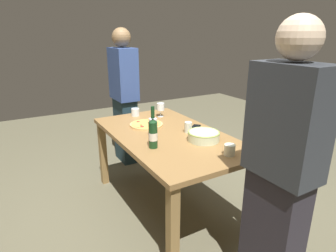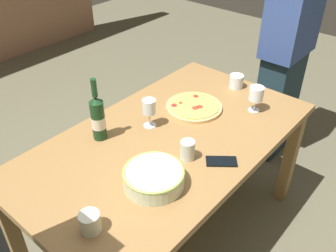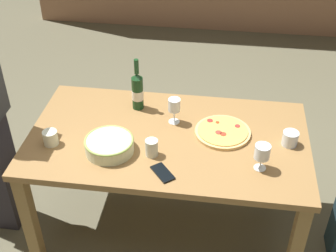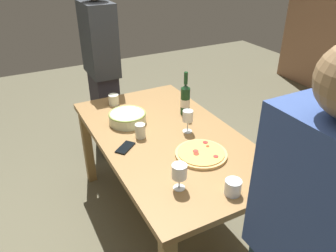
{
  "view_description": "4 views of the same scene",
  "coord_description": "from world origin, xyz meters",
  "px_view_note": "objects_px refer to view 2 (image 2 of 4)",
  "views": [
    {
      "loc": [
        -2.07,
        1.19,
        1.61
      ],
      "look_at": [
        0.0,
        0.0,
        0.82
      ],
      "focal_mm": 30.01,
      "sensor_mm": 36.0,
      "label": 1
    },
    {
      "loc": [
        -1.14,
        -0.98,
        1.88
      ],
      "look_at": [
        0.0,
        0.0,
        0.82
      ],
      "focal_mm": 39.22,
      "sensor_mm": 36.0,
      "label": 2
    },
    {
      "loc": [
        0.28,
        -2.04,
        2.35
      ],
      "look_at": [
        0.0,
        0.0,
        0.82
      ],
      "focal_mm": 48.67,
      "sensor_mm": 36.0,
      "label": 3
    },
    {
      "loc": [
        1.69,
        -0.89,
        1.89
      ],
      "look_at": [
        0.0,
        0.0,
        0.82
      ],
      "focal_mm": 34.97,
      "sensor_mm": 36.0,
      "label": 4
    }
  ],
  "objects_px": {
    "serving_bowl": "(154,177)",
    "cup_amber": "(236,81)",
    "dining_table": "(168,152)",
    "wine_glass_near_pizza": "(149,107)",
    "cup_spare": "(187,150)",
    "wine_bottle": "(98,117)",
    "pizza": "(194,107)",
    "cell_phone": "(221,161)",
    "person_host": "(287,50)",
    "cup_ceramic": "(90,222)",
    "wine_glass_by_bottle": "(256,94)"
  },
  "relations": [
    {
      "from": "serving_bowl",
      "to": "cup_amber",
      "type": "height_order",
      "value": "cup_amber"
    },
    {
      "from": "dining_table",
      "to": "wine_glass_near_pizza",
      "type": "relative_size",
      "value": 9.98
    },
    {
      "from": "dining_table",
      "to": "cup_spare",
      "type": "bearing_deg",
      "value": -110.14
    },
    {
      "from": "cup_amber",
      "to": "wine_bottle",
      "type": "bearing_deg",
      "value": 164.91
    },
    {
      "from": "pizza",
      "to": "wine_bottle",
      "type": "relative_size",
      "value": 0.96
    },
    {
      "from": "serving_bowl",
      "to": "cell_phone",
      "type": "bearing_deg",
      "value": -24.22
    },
    {
      "from": "cell_phone",
      "to": "person_host",
      "type": "distance_m",
      "value": 1.22
    },
    {
      "from": "wine_glass_near_pizza",
      "to": "cell_phone",
      "type": "height_order",
      "value": "wine_glass_near_pizza"
    },
    {
      "from": "wine_glass_near_pizza",
      "to": "serving_bowl",
      "type": "bearing_deg",
      "value": -134.81
    },
    {
      "from": "dining_table",
      "to": "cell_phone",
      "type": "distance_m",
      "value": 0.33
    },
    {
      "from": "cup_ceramic",
      "to": "cup_spare",
      "type": "relative_size",
      "value": 0.86
    },
    {
      "from": "pizza",
      "to": "serving_bowl",
      "type": "height_order",
      "value": "serving_bowl"
    },
    {
      "from": "dining_table",
      "to": "cup_spare",
      "type": "height_order",
      "value": "cup_spare"
    },
    {
      "from": "serving_bowl",
      "to": "person_host",
      "type": "distance_m",
      "value": 1.5
    },
    {
      "from": "serving_bowl",
      "to": "wine_glass_near_pizza",
      "type": "xyz_separation_m",
      "value": [
        0.32,
        0.32,
        0.07
      ]
    },
    {
      "from": "serving_bowl",
      "to": "cup_spare",
      "type": "distance_m",
      "value": 0.23
    },
    {
      "from": "wine_bottle",
      "to": "cell_phone",
      "type": "xyz_separation_m",
      "value": [
        0.24,
        -0.58,
        -0.12
      ]
    },
    {
      "from": "cup_ceramic",
      "to": "cup_spare",
      "type": "bearing_deg",
      "value": -1.66
    },
    {
      "from": "cup_ceramic",
      "to": "cell_phone",
      "type": "relative_size",
      "value": 0.59
    },
    {
      "from": "serving_bowl",
      "to": "wine_glass_near_pizza",
      "type": "relative_size",
      "value": 1.68
    },
    {
      "from": "dining_table",
      "to": "wine_glass_by_bottle",
      "type": "relative_size",
      "value": 10.66
    },
    {
      "from": "wine_glass_by_bottle",
      "to": "cell_phone",
      "type": "xyz_separation_m",
      "value": [
        -0.5,
        -0.11,
        -0.1
      ]
    },
    {
      "from": "cup_ceramic",
      "to": "cup_spare",
      "type": "distance_m",
      "value": 0.57
    },
    {
      "from": "serving_bowl",
      "to": "wine_glass_near_pizza",
      "type": "distance_m",
      "value": 0.45
    },
    {
      "from": "dining_table",
      "to": "serving_bowl",
      "type": "distance_m",
      "value": 0.37
    },
    {
      "from": "wine_bottle",
      "to": "cup_amber",
      "type": "relative_size",
      "value": 3.83
    },
    {
      "from": "dining_table",
      "to": "cell_phone",
      "type": "height_order",
      "value": "cell_phone"
    },
    {
      "from": "pizza",
      "to": "wine_glass_by_bottle",
      "type": "bearing_deg",
      "value": -52.91
    },
    {
      "from": "wine_glass_by_bottle",
      "to": "cell_phone",
      "type": "relative_size",
      "value": 1.04
    },
    {
      "from": "pizza",
      "to": "wine_glass_by_bottle",
      "type": "xyz_separation_m",
      "value": [
        0.21,
        -0.27,
        0.1
      ]
    },
    {
      "from": "person_host",
      "to": "wine_glass_by_bottle",
      "type": "bearing_deg",
      "value": 14.81
    },
    {
      "from": "wine_glass_by_bottle",
      "to": "wine_glass_near_pizza",
      "type": "bearing_deg",
      "value": 145.07
    },
    {
      "from": "cup_spare",
      "to": "cell_phone",
      "type": "relative_size",
      "value": 0.68
    },
    {
      "from": "wine_glass_near_pizza",
      "to": "wine_bottle",
      "type": "bearing_deg",
      "value": 153.26
    },
    {
      "from": "serving_bowl",
      "to": "cup_spare",
      "type": "xyz_separation_m",
      "value": [
        0.23,
        -0.0,
        0.01
      ]
    },
    {
      "from": "wine_glass_by_bottle",
      "to": "cup_amber",
      "type": "relative_size",
      "value": 1.71
    },
    {
      "from": "wine_bottle",
      "to": "cup_ceramic",
      "type": "bearing_deg",
      "value": -134.27
    },
    {
      "from": "wine_bottle",
      "to": "cup_amber",
      "type": "xyz_separation_m",
      "value": [
        0.91,
        -0.24,
        -0.08
      ]
    },
    {
      "from": "cup_amber",
      "to": "cup_spare",
      "type": "xyz_separation_m",
      "value": [
        -0.75,
        -0.2,
        0.01
      ]
    },
    {
      "from": "pizza",
      "to": "person_host",
      "type": "distance_m",
      "value": 0.9
    },
    {
      "from": "dining_table",
      "to": "wine_glass_by_bottle",
      "type": "height_order",
      "value": "wine_glass_by_bottle"
    },
    {
      "from": "wine_bottle",
      "to": "cup_ceramic",
      "type": "xyz_separation_m",
      "value": [
        -0.41,
        -0.42,
        -0.08
      ]
    },
    {
      "from": "cup_spare",
      "to": "pizza",
      "type": "bearing_deg",
      "value": 33.11
    },
    {
      "from": "wine_glass_near_pizza",
      "to": "pizza",
      "type": "bearing_deg",
      "value": -14.43
    },
    {
      "from": "pizza",
      "to": "wine_glass_by_bottle",
      "type": "relative_size",
      "value": 2.14
    },
    {
      "from": "pizza",
      "to": "cell_phone",
      "type": "relative_size",
      "value": 2.23
    },
    {
      "from": "pizza",
      "to": "person_host",
      "type": "relative_size",
      "value": 0.19
    },
    {
      "from": "cup_spare",
      "to": "dining_table",
      "type": "bearing_deg",
      "value": 69.86
    },
    {
      "from": "wine_bottle",
      "to": "cup_spare",
      "type": "xyz_separation_m",
      "value": [
        0.16,
        -0.44,
        -0.07
      ]
    },
    {
      "from": "dining_table",
      "to": "wine_glass_by_bottle",
      "type": "distance_m",
      "value": 0.59
    }
  ]
}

